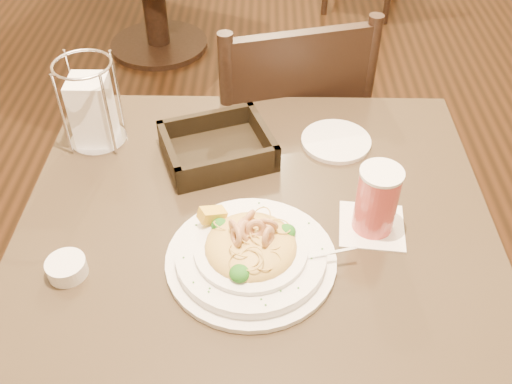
{
  "coord_description": "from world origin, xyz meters",
  "views": [
    {
      "loc": [
        0.01,
        -0.73,
        1.52
      ],
      "look_at": [
        0.0,
        0.02,
        0.83
      ],
      "focal_mm": 40.0,
      "sensor_mm": 36.0,
      "label": 1
    }
  ],
  "objects_px": {
    "dining_chair_near": "(281,142)",
    "bread_basket": "(218,149)",
    "napkin_caddy": "(92,109)",
    "butter_ramekin": "(67,268)",
    "side_plate": "(336,141)",
    "pasta_bowl": "(251,251)",
    "drink_glass": "(377,200)",
    "main_table": "(256,307)"
  },
  "relations": [
    {
      "from": "napkin_caddy",
      "to": "butter_ramekin",
      "type": "xyz_separation_m",
      "value": [
        0.03,
        -0.38,
        -0.07
      ]
    },
    {
      "from": "dining_chair_near",
      "to": "bread_basket",
      "type": "bearing_deg",
      "value": 53.65
    },
    {
      "from": "main_table",
      "to": "side_plate",
      "type": "xyz_separation_m",
      "value": [
        0.17,
        0.27,
        0.24
      ]
    },
    {
      "from": "dining_chair_near",
      "to": "drink_glass",
      "type": "relative_size",
      "value": 6.84
    },
    {
      "from": "bread_basket",
      "to": "butter_ramekin",
      "type": "xyz_separation_m",
      "value": [
        -0.24,
        -0.32,
        -0.01
      ]
    },
    {
      "from": "main_table",
      "to": "pasta_bowl",
      "type": "bearing_deg",
      "value": -95.72
    },
    {
      "from": "main_table",
      "to": "dining_chair_near",
      "type": "bearing_deg",
      "value": 84.0
    },
    {
      "from": "bread_basket",
      "to": "pasta_bowl",
      "type": "bearing_deg",
      "value": -75.03
    },
    {
      "from": "main_table",
      "to": "pasta_bowl",
      "type": "height_order",
      "value": "pasta_bowl"
    },
    {
      "from": "napkin_caddy",
      "to": "butter_ramekin",
      "type": "relative_size",
      "value": 2.85
    },
    {
      "from": "dining_chair_near",
      "to": "butter_ramekin",
      "type": "height_order",
      "value": "dining_chair_near"
    },
    {
      "from": "napkin_caddy",
      "to": "pasta_bowl",
      "type": "bearing_deg",
      "value": -44.93
    },
    {
      "from": "pasta_bowl",
      "to": "napkin_caddy",
      "type": "xyz_separation_m",
      "value": [
        -0.35,
        0.34,
        0.06
      ]
    },
    {
      "from": "side_plate",
      "to": "pasta_bowl",
      "type": "bearing_deg",
      "value": -117.49
    },
    {
      "from": "bread_basket",
      "to": "napkin_caddy",
      "type": "distance_m",
      "value": 0.28
    },
    {
      "from": "butter_ramekin",
      "to": "bread_basket",
      "type": "bearing_deg",
      "value": 53.63
    },
    {
      "from": "drink_glass",
      "to": "bread_basket",
      "type": "distance_m",
      "value": 0.37
    },
    {
      "from": "napkin_caddy",
      "to": "side_plate",
      "type": "bearing_deg",
      "value": -0.0
    },
    {
      "from": "main_table",
      "to": "side_plate",
      "type": "height_order",
      "value": "side_plate"
    },
    {
      "from": "pasta_bowl",
      "to": "drink_glass",
      "type": "height_order",
      "value": "drink_glass"
    },
    {
      "from": "butter_ramekin",
      "to": "napkin_caddy",
      "type": "bearing_deg",
      "value": 94.52
    },
    {
      "from": "dining_chair_near",
      "to": "pasta_bowl",
      "type": "relative_size",
      "value": 2.79
    },
    {
      "from": "drink_glass",
      "to": "main_table",
      "type": "bearing_deg",
      "value": -175.99
    },
    {
      "from": "butter_ramekin",
      "to": "dining_chair_near",
      "type": "bearing_deg",
      "value": 61.34
    },
    {
      "from": "drink_glass",
      "to": "napkin_caddy",
      "type": "height_order",
      "value": "napkin_caddy"
    },
    {
      "from": "main_table",
      "to": "pasta_bowl",
      "type": "distance_m",
      "value": 0.28
    },
    {
      "from": "napkin_caddy",
      "to": "side_plate",
      "type": "height_order",
      "value": "napkin_caddy"
    },
    {
      "from": "bread_basket",
      "to": "napkin_caddy",
      "type": "height_order",
      "value": "napkin_caddy"
    },
    {
      "from": "dining_chair_near",
      "to": "drink_glass",
      "type": "bearing_deg",
      "value": 89.6
    },
    {
      "from": "drink_glass",
      "to": "napkin_caddy",
      "type": "bearing_deg",
      "value": 155.95
    },
    {
      "from": "pasta_bowl",
      "to": "butter_ramekin",
      "type": "bearing_deg",
      "value": -174.09
    },
    {
      "from": "pasta_bowl",
      "to": "main_table",
      "type": "bearing_deg",
      "value": 84.28
    },
    {
      "from": "main_table",
      "to": "drink_glass",
      "type": "height_order",
      "value": "drink_glass"
    },
    {
      "from": "dining_chair_near",
      "to": "butter_ramekin",
      "type": "relative_size",
      "value": 13.53
    },
    {
      "from": "side_plate",
      "to": "dining_chair_near",
      "type": "bearing_deg",
      "value": 108.29
    },
    {
      "from": "side_plate",
      "to": "butter_ramekin",
      "type": "xyz_separation_m",
      "value": [
        -0.49,
        -0.38,
        0.01
      ]
    },
    {
      "from": "bread_basket",
      "to": "side_plate",
      "type": "relative_size",
      "value": 1.74
    },
    {
      "from": "pasta_bowl",
      "to": "napkin_caddy",
      "type": "relative_size",
      "value": 1.7
    },
    {
      "from": "drink_glass",
      "to": "napkin_caddy",
      "type": "distance_m",
      "value": 0.62
    },
    {
      "from": "dining_chair_near",
      "to": "pasta_bowl",
      "type": "bearing_deg",
      "value": 68.81
    },
    {
      "from": "pasta_bowl",
      "to": "butter_ramekin",
      "type": "height_order",
      "value": "pasta_bowl"
    },
    {
      "from": "drink_glass",
      "to": "butter_ramekin",
      "type": "height_order",
      "value": "drink_glass"
    }
  ]
}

